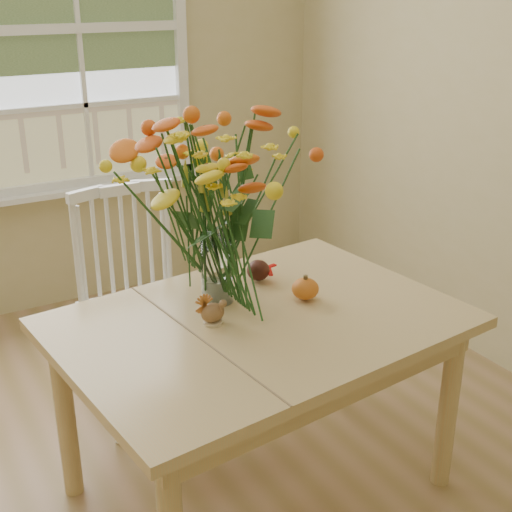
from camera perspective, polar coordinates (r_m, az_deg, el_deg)
dining_table at (r=2.38m, az=0.24°, el=-7.12°), size 1.42×1.09×0.71m
windsor_chair at (r=2.99m, az=-10.11°, el=-2.87°), size 0.45×0.43×0.97m
flower_vase at (r=2.32m, az=-3.41°, el=4.77°), size 0.53×0.53×0.63m
pumpkin at (r=2.46m, az=4.12°, el=-2.82°), size 0.10×0.10×0.08m
turkey_figurine at (r=2.28m, az=-3.64°, el=-4.75°), size 0.08×0.07×0.10m
dark_gourd at (r=2.60m, az=0.18°, el=-1.28°), size 0.13×0.11×0.08m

